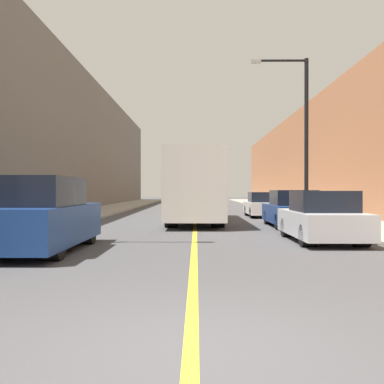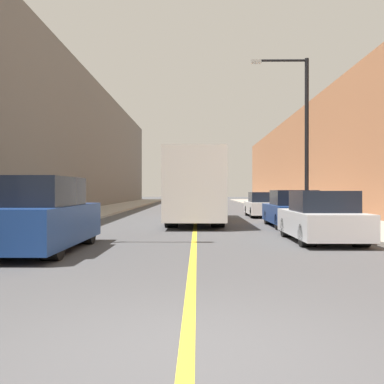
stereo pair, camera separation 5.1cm
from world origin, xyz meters
TOP-DOWN VIEW (x-y plane):
  - ground_plane at (0.00, 0.00)m, footprint 200.00×200.00m
  - sidewalk_left at (-6.91, 30.00)m, footprint 3.51×72.00m
  - sidewalk_right at (6.91, 30.00)m, footprint 3.51×72.00m
  - building_row_left at (-10.66, 30.00)m, footprint 4.00×72.00m
  - building_row_right at (10.66, 30.00)m, footprint 4.00×72.00m
  - road_center_line at (0.00, 30.00)m, footprint 0.16×72.00m
  - bus at (-0.02, 17.58)m, footprint 2.47×10.36m
  - parked_suv_left at (-3.84, 6.99)m, footprint 1.88×4.94m
  - car_right_near at (3.83, 9.24)m, footprint 1.86×4.26m
  - car_right_mid at (4.11, 14.69)m, footprint 1.88×4.53m
  - car_right_far at (3.93, 21.76)m, footprint 1.83×4.20m
  - street_lamp_left at (-5.21, 7.65)m, footprint 2.83×0.24m
  - street_lamp_right at (5.21, 17.76)m, footprint 2.83×0.24m

SIDE VIEW (x-z plane):
  - ground_plane at x=0.00m, z-range 0.00..0.00m
  - road_center_line at x=0.00m, z-range 0.00..0.01m
  - sidewalk_left at x=-6.91m, z-range 0.00..0.14m
  - sidewalk_right at x=6.91m, z-range 0.00..0.14m
  - car_right_far at x=3.93m, z-range -0.07..1.37m
  - car_right_near at x=3.83m, z-range -0.08..1.46m
  - car_right_mid at x=4.11m, z-range -0.08..1.48m
  - parked_suv_left at x=-3.84m, z-range -0.07..1.82m
  - bus at x=-0.02m, z-range 0.12..3.39m
  - building_row_right at x=10.66m, z-range 0.00..8.38m
  - street_lamp_left at x=-5.21m, z-range 0.70..8.58m
  - street_lamp_right at x=5.21m, z-range 0.70..8.58m
  - building_row_left at x=-10.66m, z-range 0.00..11.10m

